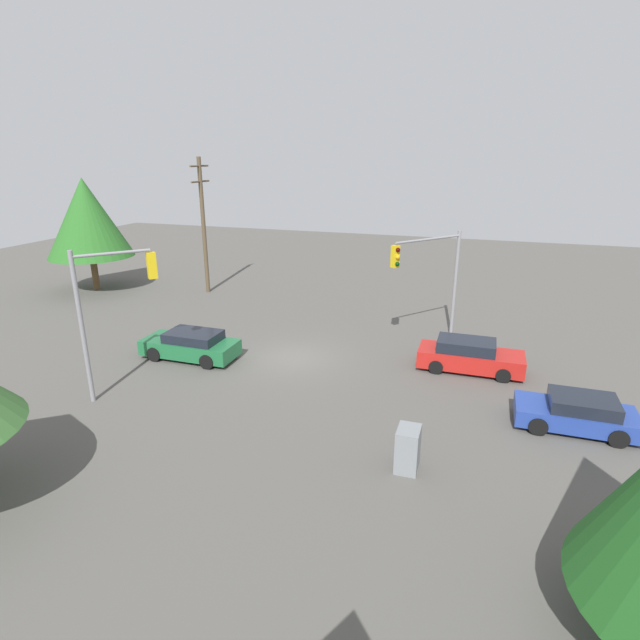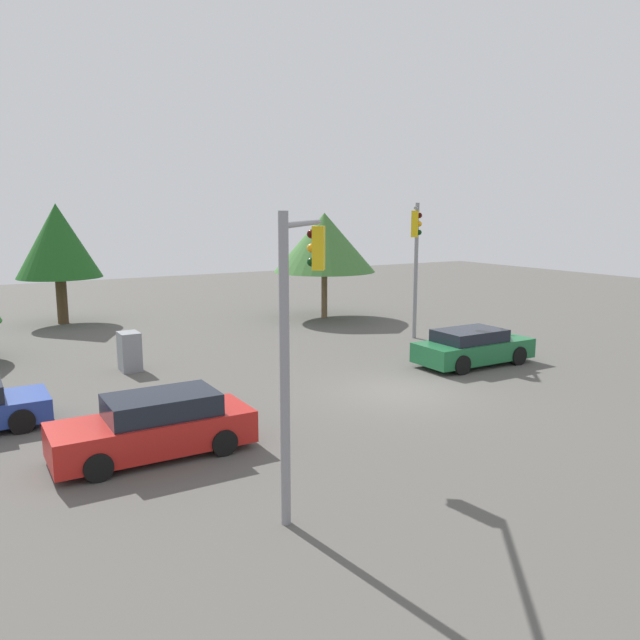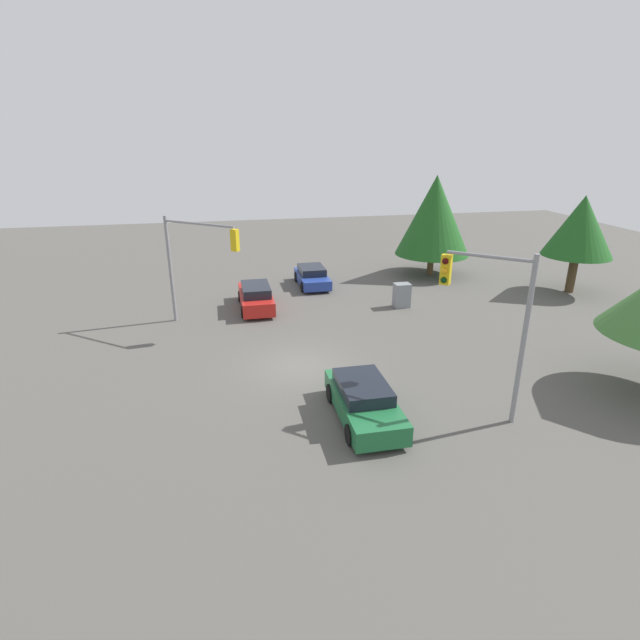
% 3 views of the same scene
% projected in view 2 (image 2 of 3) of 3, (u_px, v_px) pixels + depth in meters
% --- Properties ---
extents(ground_plane, '(80.00, 80.00, 0.00)m').
position_uv_depth(ground_plane, '(400.00, 392.00, 19.93)').
color(ground_plane, '#54514C').
extents(sedan_red, '(1.91, 4.63, 1.47)m').
position_uv_depth(sedan_red, '(155.00, 426.00, 14.70)').
color(sedan_red, red).
rests_on(sedan_red, ground_plane).
extents(sedan_green, '(2.01, 4.61, 1.37)m').
position_uv_depth(sedan_green, '(473.00, 347.00, 23.47)').
color(sedan_green, '#1E6638').
rests_on(sedan_green, ground_plane).
extents(traffic_signal_main, '(3.68, 2.98, 5.72)m').
position_uv_depth(traffic_signal_main, '(301.00, 298.00, 12.68)').
color(traffic_signal_main, gray).
rests_on(traffic_signal_main, ground_plane).
extents(traffic_signal_cross, '(2.45, 2.17, 6.10)m').
position_uv_depth(traffic_signal_cross, '(416.00, 249.00, 26.75)').
color(traffic_signal_cross, gray).
rests_on(traffic_signal_cross, ground_plane).
extents(electrical_cabinet, '(0.92, 0.70, 1.42)m').
position_uv_depth(electrical_cabinet, '(130.00, 351.00, 22.60)').
color(electrical_cabinet, gray).
rests_on(electrical_cabinet, ground_plane).
extents(tree_far, '(4.21, 4.21, 6.14)m').
position_uv_depth(tree_far, '(58.00, 241.00, 31.64)').
color(tree_far, '#4C3823').
rests_on(tree_far, ground_plane).
extents(tree_right, '(5.47, 5.47, 5.66)m').
position_uv_depth(tree_right, '(324.00, 243.00, 33.38)').
color(tree_right, brown).
rests_on(tree_right, ground_plane).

